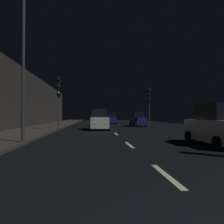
# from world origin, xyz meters

# --- Properties ---
(ground) EXTENTS (27.21, 84.00, 0.02)m
(ground) POSITION_xyz_m (0.00, 24.50, -0.01)
(ground) COLOR black
(sidewalk_left) EXTENTS (4.40, 84.00, 0.15)m
(sidewalk_left) POSITION_xyz_m (-7.41, 24.50, 0.07)
(sidewalk_left) COLOR #38332B
(sidewalk_left) RESTS_ON ground
(building_facade_left) EXTENTS (0.80, 63.00, 6.83)m
(building_facade_left) POSITION_xyz_m (-10.01, 21.00, 3.41)
(building_facade_left) COLOR #2D2B28
(building_facade_left) RESTS_ON ground
(lane_centerline) EXTENTS (0.16, 22.94, 0.01)m
(lane_centerline) POSITION_xyz_m (0.00, 12.58, 0.01)
(lane_centerline) COLOR beige
(lane_centerline) RESTS_ON ground
(traffic_light_far_right) EXTENTS (0.34, 0.47, 4.98)m
(traffic_light_far_right) POSITION_xyz_m (5.10, 24.30, 3.63)
(traffic_light_far_right) COLOR #38383A
(traffic_light_far_right) RESTS_ON ground
(traffic_light_far_left) EXTENTS (0.31, 0.46, 5.20)m
(traffic_light_far_left) POSITION_xyz_m (-5.11, 18.79, 3.81)
(traffic_light_far_left) COLOR #38383A
(traffic_light_far_left) RESTS_ON ground
(streetlamp_overhead) EXTENTS (1.70, 0.44, 8.55)m
(streetlamp_overhead) POSITION_xyz_m (-4.90, 8.96, 5.52)
(streetlamp_overhead) COLOR #2D2D30
(streetlamp_overhead) RESTS_ON ground
(car_approaching_headlights) EXTENTS (1.97, 4.26, 2.14)m
(car_approaching_headlights) POSITION_xyz_m (-1.19, 20.33, 0.98)
(car_approaching_headlights) COLOR silver
(car_approaching_headlights) RESTS_ON ground
(car_parked_right_near) EXTENTS (1.89, 4.09, 2.06)m
(car_parked_right_near) POSITION_xyz_m (4.31, 7.95, 0.94)
(car_parked_right_near) COLOR silver
(car_parked_right_near) RESTS_ON ground
(car_distant_taillights) EXTENTS (1.86, 4.03, 2.03)m
(car_distant_taillights) POSITION_xyz_m (1.31, 36.20, 0.93)
(car_distant_taillights) COLOR #141E51
(car_distant_taillights) RESTS_ON ground
(car_parked_right_far) EXTENTS (1.81, 3.91, 1.97)m
(car_parked_right_far) POSITION_xyz_m (4.31, 27.35, 0.90)
(car_parked_right_far) COLOR #141E51
(car_parked_right_far) RESTS_ON ground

